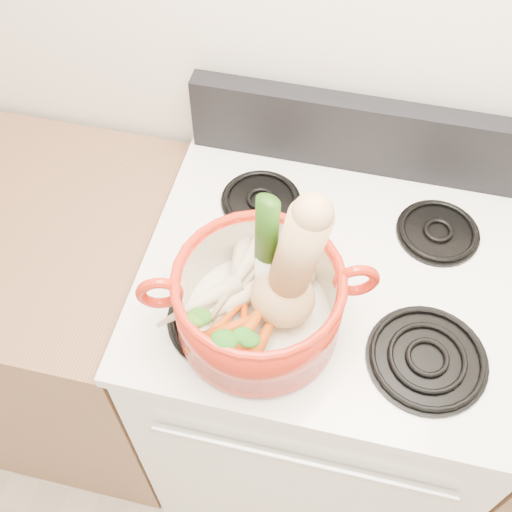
% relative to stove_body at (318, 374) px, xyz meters
% --- Properties ---
extents(wall_back, '(3.50, 0.02, 2.60)m').
position_rel_stove_body_xyz_m(wall_back, '(0.00, 0.35, 0.84)').
color(wall_back, white).
rests_on(wall_back, floor).
extents(stove_body, '(0.76, 0.65, 0.92)m').
position_rel_stove_body_xyz_m(stove_body, '(0.00, 0.00, 0.00)').
color(stove_body, white).
rests_on(stove_body, floor).
extents(cooktop, '(0.78, 0.67, 0.03)m').
position_rel_stove_body_xyz_m(cooktop, '(0.00, 0.00, 0.47)').
color(cooktop, white).
rests_on(cooktop, stove_body).
extents(control_backsplash, '(0.76, 0.05, 0.18)m').
position_rel_stove_body_xyz_m(control_backsplash, '(0.00, 0.30, 0.58)').
color(control_backsplash, black).
rests_on(control_backsplash, cooktop).
extents(oven_handle, '(0.60, 0.02, 0.02)m').
position_rel_stove_body_xyz_m(oven_handle, '(0.00, -0.34, 0.32)').
color(oven_handle, silver).
rests_on(oven_handle, stove_body).
extents(burner_front_left, '(0.22, 0.22, 0.02)m').
position_rel_stove_body_xyz_m(burner_front_left, '(-0.19, -0.16, 0.50)').
color(burner_front_left, black).
rests_on(burner_front_left, cooktop).
extents(burner_front_right, '(0.22, 0.22, 0.02)m').
position_rel_stove_body_xyz_m(burner_front_right, '(0.19, -0.16, 0.50)').
color(burner_front_right, black).
rests_on(burner_front_right, cooktop).
extents(burner_back_left, '(0.17, 0.17, 0.02)m').
position_rel_stove_body_xyz_m(burner_back_left, '(-0.19, 0.14, 0.50)').
color(burner_back_left, black).
rests_on(burner_back_left, cooktop).
extents(burner_back_right, '(0.17, 0.17, 0.02)m').
position_rel_stove_body_xyz_m(burner_back_right, '(0.19, 0.14, 0.50)').
color(burner_back_right, black).
rests_on(burner_back_right, cooktop).
extents(dutch_oven, '(0.38, 0.38, 0.15)m').
position_rel_stove_body_xyz_m(dutch_oven, '(-0.13, -0.16, 0.58)').
color(dutch_oven, '#B4200F').
rests_on(dutch_oven, burner_front_left).
extents(pot_handle_left, '(0.09, 0.04, 0.08)m').
position_rel_stove_body_xyz_m(pot_handle_left, '(-0.29, -0.21, 0.63)').
color(pot_handle_left, '#B4200F').
rests_on(pot_handle_left, dutch_oven).
extents(pot_handle_right, '(0.09, 0.04, 0.08)m').
position_rel_stove_body_xyz_m(pot_handle_right, '(0.04, -0.11, 0.63)').
color(pot_handle_right, '#B4200F').
rests_on(pot_handle_right, dutch_oven).
extents(squash, '(0.20, 0.17, 0.32)m').
position_rel_stove_body_xyz_m(squash, '(-0.08, -0.15, 0.69)').
color(squash, tan).
rests_on(squash, dutch_oven).
extents(leek, '(0.06, 0.06, 0.28)m').
position_rel_stove_body_xyz_m(leek, '(-0.12, -0.12, 0.68)').
color(leek, silver).
rests_on(leek, dutch_oven).
extents(ginger, '(0.09, 0.07, 0.05)m').
position_rel_stove_body_xyz_m(ginger, '(-0.09, -0.08, 0.56)').
color(ginger, tan).
rests_on(ginger, dutch_oven).
extents(parsnip_0, '(0.10, 0.21, 0.06)m').
position_rel_stove_body_xyz_m(parsnip_0, '(-0.17, -0.12, 0.56)').
color(parsnip_0, beige).
rests_on(parsnip_0, dutch_oven).
extents(parsnip_1, '(0.18, 0.17, 0.06)m').
position_rel_stove_body_xyz_m(parsnip_1, '(-0.18, -0.17, 0.57)').
color(parsnip_1, beige).
rests_on(parsnip_1, dutch_oven).
extents(parsnip_2, '(0.05, 0.20, 0.06)m').
position_rel_stove_body_xyz_m(parsnip_2, '(-0.18, -0.12, 0.57)').
color(parsnip_2, beige).
rests_on(parsnip_2, dutch_oven).
extents(parsnip_3, '(0.15, 0.14, 0.05)m').
position_rel_stove_body_xyz_m(parsnip_3, '(-0.23, -0.18, 0.58)').
color(parsnip_3, beige).
rests_on(parsnip_3, dutch_oven).
extents(parsnip_4, '(0.10, 0.21, 0.06)m').
position_rel_stove_body_xyz_m(parsnip_4, '(-0.17, -0.11, 0.59)').
color(parsnip_4, beige).
rests_on(parsnip_4, dutch_oven).
extents(carrot_0, '(0.06, 0.15, 0.04)m').
position_rel_stove_body_xyz_m(carrot_0, '(-0.14, -0.20, 0.56)').
color(carrot_0, '#DB4B0A').
rests_on(carrot_0, dutch_oven).
extents(carrot_1, '(0.09, 0.13, 0.04)m').
position_rel_stove_body_xyz_m(carrot_1, '(-0.19, -0.22, 0.56)').
color(carrot_1, '#C8510A').
rests_on(carrot_1, dutch_oven).
extents(carrot_2, '(0.06, 0.15, 0.04)m').
position_rel_stove_body_xyz_m(carrot_2, '(-0.10, -0.20, 0.57)').
color(carrot_2, '#C15809').
rests_on(carrot_2, dutch_oven).
extents(carrot_3, '(0.12, 0.11, 0.04)m').
position_rel_stove_body_xyz_m(carrot_3, '(-0.15, -0.21, 0.58)').
color(carrot_3, '#CD3B0A').
rests_on(carrot_3, dutch_oven).
extents(carrot_4, '(0.09, 0.18, 0.05)m').
position_rel_stove_body_xyz_m(carrot_4, '(-0.13, -0.22, 0.58)').
color(carrot_4, '#DB4E0A').
rests_on(carrot_4, dutch_oven).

